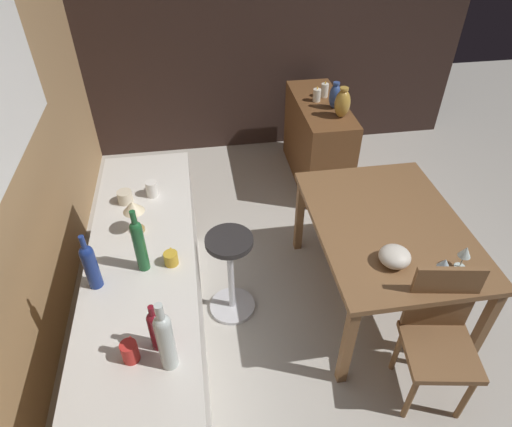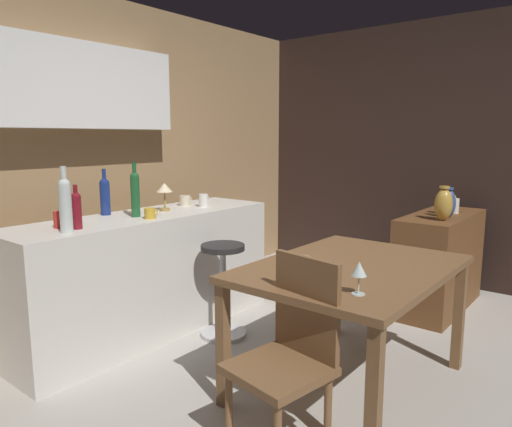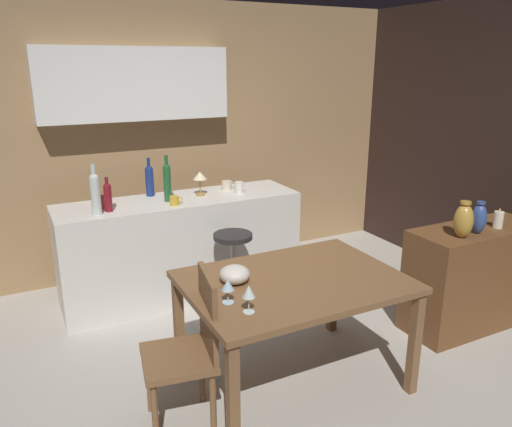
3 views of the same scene
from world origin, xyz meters
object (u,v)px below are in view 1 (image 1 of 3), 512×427
(cup_white, at_px, (152,189))
(pillar_candle_tall, at_px, (317,95))
(wine_bottle_clear, at_px, (165,339))
(pillar_candle_short, at_px, (325,90))
(chair_near_window, at_px, (439,334))
(cup_cream, at_px, (125,197))
(cup_mustard, at_px, (171,258))
(wine_bottle_ruby, at_px, (156,329))
(wine_glass_right, at_px, (444,264))
(bar_stool, at_px, (231,273))
(cup_red, at_px, (130,351))
(vase_ceramic_blue, at_px, (335,96))
(counter_lamp, at_px, (134,210))
(sideboard_cabinet, at_px, (318,141))
(wine_glass_left, at_px, (465,252))
(wine_bottle_cobalt, at_px, (90,264))
(dining_table, at_px, (387,232))
(wine_bottle_green, at_px, (139,243))
(fruit_bowl, at_px, (395,257))
(vase_brass, at_px, (342,103))

(cup_white, bearing_deg, pillar_candle_tall, -47.03)
(wine_bottle_clear, distance_m, pillar_candle_short, 3.09)
(chair_near_window, relative_size, cup_cream, 7.20)
(cup_mustard, distance_m, cup_cream, 0.66)
(cup_cream, xyz_separation_m, cup_white, (0.05, -0.17, 0.01))
(wine_bottle_ruby, bearing_deg, wine_glass_right, -77.97)
(bar_stool, height_order, wine_bottle_ruby, wine_bottle_ruby)
(wine_bottle_clear, bearing_deg, cup_red, 72.85)
(wine_bottle_clear, xyz_separation_m, cup_cream, (1.22, 0.27, -0.14))
(chair_near_window, height_order, vase_ceramic_blue, vase_ceramic_blue)
(counter_lamp, bearing_deg, sideboard_cabinet, -43.58)
(wine_glass_left, height_order, cup_white, cup_white)
(wine_bottle_cobalt, xyz_separation_m, vase_ceramic_blue, (1.95, -1.86, -0.11))
(dining_table, distance_m, wine_glass_right, 0.54)
(counter_lamp, distance_m, vase_ceramic_blue, 2.28)
(pillar_candle_tall, bearing_deg, wine_glass_left, -171.69)
(chair_near_window, distance_m, wine_bottle_green, 1.76)
(wine_glass_left, relative_size, counter_lamp, 0.74)
(cup_mustard, xyz_separation_m, pillar_candle_tall, (2.02, -1.36, -0.06))
(fruit_bowl, bearing_deg, bar_stool, 66.43)
(sideboard_cabinet, bearing_deg, cup_mustard, 144.75)
(cup_red, bearing_deg, counter_lamp, 0.95)
(sideboard_cabinet, distance_m, cup_white, 2.08)
(counter_lamp, bearing_deg, vase_brass, -50.80)
(cup_cream, bearing_deg, sideboard_cabinet, -50.71)
(fruit_bowl, xyz_separation_m, wine_bottle_green, (0.03, 1.44, 0.28))
(wine_bottle_green, bearing_deg, cup_red, 176.51)
(cup_red, relative_size, pillar_candle_tall, 0.77)
(cup_cream, distance_m, counter_lamp, 0.33)
(wine_bottle_ruby, bearing_deg, sideboard_cabinet, -30.23)
(wine_glass_right, xyz_separation_m, vase_brass, (1.86, 0.03, 0.11))
(wine_glass_left, bearing_deg, vase_brass, 5.77)
(dining_table, relative_size, cup_mustard, 12.04)
(wine_bottle_cobalt, relative_size, wine_bottle_ruby, 1.22)
(wine_bottle_cobalt, distance_m, pillar_candle_short, 2.87)
(counter_lamp, distance_m, pillar_candle_short, 2.44)
(dining_table, xyz_separation_m, fruit_bowl, (-0.35, 0.12, 0.13))
(bar_stool, relative_size, vase_brass, 2.57)
(wine_bottle_cobalt, height_order, vase_brass, wine_bottle_cobalt)
(pillar_candle_short, bearing_deg, wine_bottle_ruby, 149.99)
(cup_cream, bearing_deg, bar_stool, -109.80)
(wine_glass_right, relative_size, wine_bottle_cobalt, 0.41)
(bar_stool, height_order, wine_bottle_cobalt, wine_bottle_cobalt)
(wine_bottle_green, height_order, counter_lamp, wine_bottle_green)
(cup_cream, distance_m, pillar_candle_tall, 2.17)
(fruit_bowl, xyz_separation_m, pillar_candle_short, (2.14, -0.16, 0.09))
(cup_mustard, height_order, cup_white, cup_white)
(cup_white, bearing_deg, wine_bottle_green, 177.40)
(cup_white, xyz_separation_m, pillar_candle_short, (1.45, -1.57, -0.07))
(wine_glass_right, bearing_deg, dining_table, 12.05)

